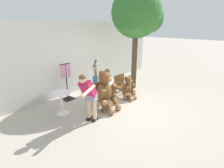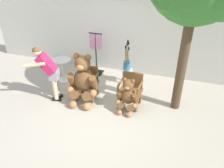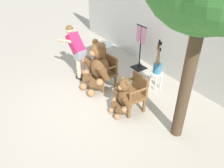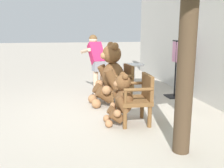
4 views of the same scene
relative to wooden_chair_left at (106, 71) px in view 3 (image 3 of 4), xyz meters
name	(u,v)px [view 3 (image 3 of 4)]	position (x,y,z in m)	size (l,w,h in m)	color
ground_plane	(103,102)	(0.61, -0.47, -0.46)	(60.00, 60.00, 0.00)	#B2A899
back_wall	(179,30)	(0.61, 1.93, 0.94)	(10.00, 0.16, 2.80)	beige
wooden_chair_left	(106,71)	(0.00, 0.00, 0.00)	(0.60, 0.56, 0.86)	brown
wooden_chair_right	(134,92)	(1.21, 0.00, 0.00)	(0.58, 0.54, 0.86)	brown
teddy_bear_large	(98,67)	(0.01, -0.25, 0.20)	(0.81, 0.79, 1.35)	brown
teddy_bear_small	(123,97)	(1.20, -0.29, -0.02)	(0.54, 0.52, 0.90)	brown
person_visitor	(76,48)	(-0.88, -0.41, 0.43)	(0.78, 0.61, 1.49)	black
white_stool	(156,76)	(0.82, 1.07, -0.11)	(0.34, 0.34, 0.46)	white
brush_bucket	(158,66)	(0.82, 1.07, 0.20)	(0.22, 0.22, 0.92)	teal
round_side_table	(104,52)	(-1.09, 0.59, -0.01)	(0.56, 0.56, 0.72)	white
clothing_display_stand	(140,47)	(-0.31, 1.41, 0.26)	(0.44, 0.40, 1.36)	black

